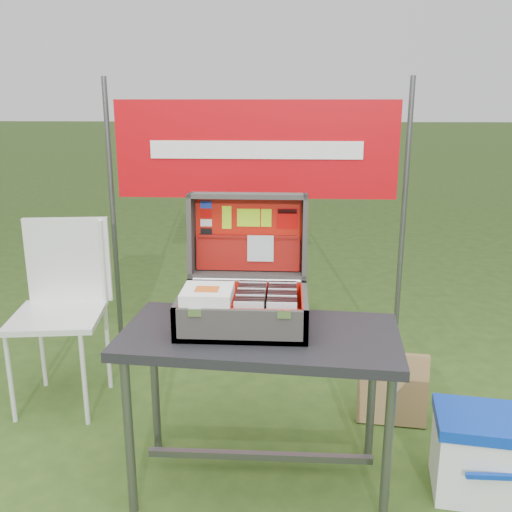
# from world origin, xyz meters

# --- Properties ---
(ground) EXTENTS (80.00, 80.00, 0.00)m
(ground) POSITION_xyz_m (0.00, 0.00, 0.00)
(ground) COLOR #2C4618
(ground) RESTS_ON ground
(table) EXTENTS (1.14, 0.63, 0.69)m
(table) POSITION_xyz_m (0.08, -0.07, 0.34)
(table) COLOR #28282D
(table) RESTS_ON ground
(table_top) EXTENTS (1.14, 0.63, 0.04)m
(table_top) POSITION_xyz_m (0.08, -0.07, 0.67)
(table_top) COLOR #28282D
(table_top) RESTS_ON ground
(table_leg_fl) EXTENTS (0.04, 0.04, 0.65)m
(table_leg_fl) POSITION_xyz_m (-0.40, -0.28, 0.32)
(table_leg_fl) COLOR #59595B
(table_leg_fl) RESTS_ON ground
(table_leg_fr) EXTENTS (0.04, 0.04, 0.65)m
(table_leg_fr) POSITION_xyz_m (0.57, -0.28, 0.32)
(table_leg_fr) COLOR #59595B
(table_leg_fr) RESTS_ON ground
(table_leg_bl) EXTENTS (0.04, 0.04, 0.65)m
(table_leg_bl) POSITION_xyz_m (-0.40, 0.15, 0.32)
(table_leg_bl) COLOR #59595B
(table_leg_bl) RESTS_ON ground
(table_leg_br) EXTENTS (0.04, 0.04, 0.65)m
(table_leg_br) POSITION_xyz_m (0.57, 0.15, 0.32)
(table_leg_br) COLOR #59595B
(table_leg_br) RESTS_ON ground
(table_brace) EXTENTS (0.95, 0.03, 0.03)m
(table_brace) POSITION_xyz_m (0.08, -0.07, 0.12)
(table_brace) COLOR #59595B
(table_brace) RESTS_ON ground
(suitcase) EXTENTS (0.51, 0.53, 0.50)m
(suitcase) POSITION_xyz_m (0.01, 0.04, 0.94)
(suitcase) COLOR #4A4643
(suitcase) RESTS_ON table
(suitcase_base_bottom) EXTENTS (0.51, 0.37, 0.02)m
(suitcase_base_bottom) POSITION_xyz_m (0.01, -0.02, 0.70)
(suitcase_base_bottom) COLOR #4A4643
(suitcase_base_bottom) RESTS_ON table_top
(suitcase_base_wall_front) EXTENTS (0.51, 0.02, 0.14)m
(suitcase_base_wall_front) POSITION_xyz_m (0.01, -0.19, 0.75)
(suitcase_base_wall_front) COLOR #4A4643
(suitcase_base_wall_front) RESTS_ON table_top
(suitcase_base_wall_back) EXTENTS (0.51, 0.02, 0.14)m
(suitcase_base_wall_back) POSITION_xyz_m (0.01, 0.15, 0.75)
(suitcase_base_wall_back) COLOR #4A4643
(suitcase_base_wall_back) RESTS_ON table_top
(suitcase_base_wall_left) EXTENTS (0.02, 0.37, 0.14)m
(suitcase_base_wall_left) POSITION_xyz_m (-0.23, -0.02, 0.75)
(suitcase_base_wall_left) COLOR #4A4643
(suitcase_base_wall_left) RESTS_ON table_top
(suitcase_base_wall_right) EXTENTS (0.02, 0.37, 0.14)m
(suitcase_base_wall_right) POSITION_xyz_m (0.26, -0.02, 0.75)
(suitcase_base_wall_right) COLOR #4A4643
(suitcase_base_wall_right) RESTS_ON table_top
(suitcase_liner_floor) EXTENTS (0.47, 0.33, 0.01)m
(suitcase_liner_floor) POSITION_xyz_m (0.01, -0.02, 0.71)
(suitcase_liner_floor) COLOR red
(suitcase_liner_floor) RESTS_ON suitcase_base_bottom
(suitcase_latch_left) EXTENTS (0.05, 0.01, 0.03)m
(suitcase_latch_left) POSITION_xyz_m (-0.15, -0.20, 0.81)
(suitcase_latch_left) COLOR silver
(suitcase_latch_left) RESTS_ON suitcase_base_wall_front
(suitcase_latch_right) EXTENTS (0.05, 0.01, 0.03)m
(suitcase_latch_right) POSITION_xyz_m (0.18, -0.20, 0.81)
(suitcase_latch_right) COLOR silver
(suitcase_latch_right) RESTS_ON suitcase_base_wall_front
(suitcase_hinge) EXTENTS (0.46, 0.02, 0.02)m
(suitcase_hinge) POSITION_xyz_m (0.01, 0.16, 0.82)
(suitcase_hinge) COLOR silver
(suitcase_hinge) RESTS_ON suitcase_base_wall_back
(suitcase_lid_back) EXTENTS (0.51, 0.05, 0.37)m
(suitcase_lid_back) POSITION_xyz_m (0.01, 0.31, 1.00)
(suitcase_lid_back) COLOR #4A4643
(suitcase_lid_back) RESTS_ON suitcase_base_wall_back
(suitcase_lid_rim_far) EXTENTS (0.51, 0.14, 0.03)m
(suitcase_lid_rim_far) POSITION_xyz_m (0.01, 0.26, 1.17)
(suitcase_lid_rim_far) COLOR #4A4643
(suitcase_lid_rim_far) RESTS_ON suitcase_lid_back
(suitcase_lid_rim_near) EXTENTS (0.51, 0.14, 0.03)m
(suitcase_lid_rim_near) POSITION_xyz_m (0.01, 0.23, 0.83)
(suitcase_lid_rim_near) COLOR #4A4643
(suitcase_lid_rim_near) RESTS_ON suitcase_lid_back
(suitcase_lid_rim_left) EXTENTS (0.02, 0.17, 0.38)m
(suitcase_lid_rim_left) POSITION_xyz_m (-0.23, 0.25, 1.00)
(suitcase_lid_rim_left) COLOR #4A4643
(suitcase_lid_rim_left) RESTS_ON suitcase_lid_back
(suitcase_lid_rim_right) EXTENTS (0.02, 0.17, 0.38)m
(suitcase_lid_rim_right) POSITION_xyz_m (0.26, 0.25, 1.00)
(suitcase_lid_rim_right) COLOR #4A4643
(suitcase_lid_rim_right) RESTS_ON suitcase_lid_back
(suitcase_lid_liner) EXTENTS (0.47, 0.03, 0.32)m
(suitcase_lid_liner) POSITION_xyz_m (0.01, 0.29, 1.00)
(suitcase_lid_liner) COLOR red
(suitcase_lid_liner) RESTS_ON suitcase_lid_back
(suitcase_liner_wall_front) EXTENTS (0.47, 0.01, 0.12)m
(suitcase_liner_wall_front) POSITION_xyz_m (0.01, -0.18, 0.77)
(suitcase_liner_wall_front) COLOR red
(suitcase_liner_wall_front) RESTS_ON suitcase_base_bottom
(suitcase_liner_wall_back) EXTENTS (0.47, 0.01, 0.12)m
(suitcase_liner_wall_back) POSITION_xyz_m (0.01, 0.14, 0.77)
(suitcase_liner_wall_back) COLOR red
(suitcase_liner_wall_back) RESTS_ON suitcase_base_bottom
(suitcase_liner_wall_left) EXTENTS (0.01, 0.33, 0.12)m
(suitcase_liner_wall_left) POSITION_xyz_m (-0.22, -0.02, 0.77)
(suitcase_liner_wall_left) COLOR red
(suitcase_liner_wall_left) RESTS_ON suitcase_base_bottom
(suitcase_liner_wall_right) EXTENTS (0.01, 0.33, 0.12)m
(suitcase_liner_wall_right) POSITION_xyz_m (0.25, -0.02, 0.77)
(suitcase_liner_wall_right) COLOR red
(suitcase_liner_wall_right) RESTS_ON suitcase_base_bottom
(suitcase_lid_pocket) EXTENTS (0.45, 0.04, 0.15)m
(suitcase_lid_pocket) POSITION_xyz_m (0.01, 0.27, 0.91)
(suitcase_lid_pocket) COLOR maroon
(suitcase_lid_pocket) RESTS_ON suitcase_lid_liner
(suitcase_pocket_edge) EXTENTS (0.44, 0.02, 0.02)m
(suitcase_pocket_edge) POSITION_xyz_m (0.01, 0.27, 0.99)
(suitcase_pocket_edge) COLOR maroon
(suitcase_pocket_edge) RESTS_ON suitcase_lid_pocket
(suitcase_pocket_cd) EXTENTS (0.11, 0.02, 0.12)m
(suitcase_pocket_cd) POSITION_xyz_m (0.07, 0.25, 0.94)
(suitcase_pocket_cd) COLOR silver
(suitcase_pocket_cd) RESTS_ON suitcase_lid_pocket
(lid_sticker_cc_a) EXTENTS (0.05, 0.01, 0.03)m
(lid_sticker_cc_a) POSITION_xyz_m (-0.17, 0.30, 1.13)
(lid_sticker_cc_a) COLOR #1933B2
(lid_sticker_cc_a) RESTS_ON suitcase_lid_liner
(lid_sticker_cc_b) EXTENTS (0.05, 0.01, 0.03)m
(lid_sticker_cc_b) POSITION_xyz_m (-0.17, 0.29, 1.09)
(lid_sticker_cc_b) COLOR #C30301
(lid_sticker_cc_b) RESTS_ON suitcase_lid_liner
(lid_sticker_cc_c) EXTENTS (0.05, 0.01, 0.03)m
(lid_sticker_cc_c) POSITION_xyz_m (-0.17, 0.29, 1.05)
(lid_sticker_cc_c) COLOR white
(lid_sticker_cc_c) RESTS_ON suitcase_lid_liner
(lid_sticker_cc_d) EXTENTS (0.05, 0.01, 0.03)m
(lid_sticker_cc_d) POSITION_xyz_m (-0.17, 0.29, 1.01)
(lid_sticker_cc_d) COLOR black
(lid_sticker_cc_d) RESTS_ON suitcase_lid_liner
(lid_card_neon_tall) EXTENTS (0.04, 0.01, 0.10)m
(lid_card_neon_tall) POSITION_xyz_m (-0.08, 0.29, 1.07)
(lid_card_neon_tall) COLOR #A9E914
(lid_card_neon_tall) RESTS_ON suitcase_lid_liner
(lid_card_neon_main) EXTENTS (0.10, 0.01, 0.08)m
(lid_card_neon_main) POSITION_xyz_m (0.01, 0.29, 1.07)
(lid_card_neon_main) COLOR #A9E914
(lid_card_neon_main) RESTS_ON suitcase_lid_liner
(lid_card_neon_small) EXTENTS (0.05, 0.01, 0.08)m
(lid_card_neon_small) POSITION_xyz_m (0.09, 0.29, 1.07)
(lid_card_neon_small) COLOR #A9E914
(lid_card_neon_small) RESTS_ON suitcase_lid_liner
(lid_sticker_band) EXTENTS (0.09, 0.01, 0.09)m
(lid_sticker_band) POSITION_xyz_m (0.18, 0.29, 1.07)
(lid_sticker_band) COLOR #C30301
(lid_sticker_band) RESTS_ON suitcase_lid_liner
(lid_sticker_band_bar) EXTENTS (0.08, 0.00, 0.02)m
(lid_sticker_band_bar) POSITION_xyz_m (0.18, 0.30, 1.10)
(lid_sticker_band_bar) COLOR black
(lid_sticker_band_bar) RESTS_ON suitcase_lid_liner
(cd_left_0) EXTENTS (0.11, 0.01, 0.13)m
(cd_left_0) POSITION_xyz_m (0.05, -0.16, 0.78)
(cd_left_0) COLOR silver
(cd_left_0) RESTS_ON suitcase_liner_floor
(cd_left_1) EXTENTS (0.11, 0.01, 0.13)m
(cd_left_1) POSITION_xyz_m (0.05, -0.14, 0.78)
(cd_left_1) COLOR black
(cd_left_1) RESTS_ON suitcase_liner_floor
(cd_left_2) EXTENTS (0.11, 0.01, 0.13)m
(cd_left_2) POSITION_xyz_m (0.05, -0.12, 0.78)
(cd_left_2) COLOR black
(cd_left_2) RESTS_ON suitcase_liner_floor
(cd_left_3) EXTENTS (0.11, 0.01, 0.13)m
(cd_left_3) POSITION_xyz_m (0.05, -0.10, 0.78)
(cd_left_3) COLOR black
(cd_left_3) RESTS_ON suitcase_liner_floor
(cd_left_4) EXTENTS (0.11, 0.01, 0.13)m
(cd_left_4) POSITION_xyz_m (0.05, -0.08, 0.78)
(cd_left_4) COLOR silver
(cd_left_4) RESTS_ON suitcase_liner_floor
(cd_left_5) EXTENTS (0.11, 0.01, 0.13)m
(cd_left_5) POSITION_xyz_m (0.05, -0.06, 0.78)
(cd_left_5) COLOR black
(cd_left_5) RESTS_ON suitcase_liner_floor
(cd_left_6) EXTENTS (0.11, 0.01, 0.13)m
(cd_left_6) POSITION_xyz_m (0.05, -0.04, 0.78)
(cd_left_6) COLOR black
(cd_left_6) RESTS_ON suitcase_liner_floor
(cd_left_7) EXTENTS (0.11, 0.01, 0.13)m
(cd_left_7) POSITION_xyz_m (0.05, -0.02, 0.78)
(cd_left_7) COLOR black
(cd_left_7) RESTS_ON suitcase_liner_floor
(cd_left_8) EXTENTS (0.11, 0.01, 0.13)m
(cd_left_8) POSITION_xyz_m (0.05, 0.00, 0.78)
(cd_left_8) COLOR silver
(cd_left_8) RESTS_ON suitcase_liner_floor
(cd_left_9) EXTENTS (0.11, 0.01, 0.13)m
(cd_left_9) POSITION_xyz_m (0.05, 0.02, 0.78)
(cd_left_9) COLOR black
(cd_left_9) RESTS_ON suitcase_liner_floor
(cd_left_10) EXTENTS (0.11, 0.01, 0.13)m
(cd_left_10) POSITION_xyz_m (0.05, 0.04, 0.78)
(cd_left_10) COLOR black
(cd_left_10) RESTS_ON suitcase_liner_floor
(cd_left_11) EXTENTS (0.11, 0.01, 0.13)m
(cd_left_11) POSITION_xyz_m (0.05, 0.06, 0.78)
(cd_left_11) COLOR black
(cd_left_11) RESTS_ON suitcase_liner_floor
(cd_left_12) EXTENTS (0.11, 0.01, 0.13)m
(cd_left_12) POSITION_xyz_m (0.05, 0.08, 0.78)
(cd_left_12) COLOR silver
(cd_left_12) RESTS_ON suitcase_liner_floor
(cd_left_13) EXTENTS (0.11, 0.01, 0.13)m
(cd_left_13) POSITION_xyz_m (0.05, 0.11, 0.78)
(cd_left_13) COLOR black
(cd_left_13) RESTS_ON suitcase_liner_floor
(cd_right_0) EXTENTS (0.11, 0.01, 0.13)m
(cd_right_0) POSITION_xyz_m (0.17, -0.16, 0.78)
(cd_right_0) COLOR silver
(cd_right_0) RESTS_ON suitcase_liner_floor
(cd_right_1) EXTENTS (0.11, 0.01, 0.13)m
(cd_right_1) POSITION_xyz_m (0.17, -0.14, 0.78)
(cd_right_1) COLOR black
(cd_right_1) RESTS_ON suitcase_liner_floor
(cd_right_2) EXTENTS (0.11, 0.01, 0.13)m
(cd_right_2) POSITION_xyz_m (0.17, -0.12, 0.78)
(cd_right_2) COLOR black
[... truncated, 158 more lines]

